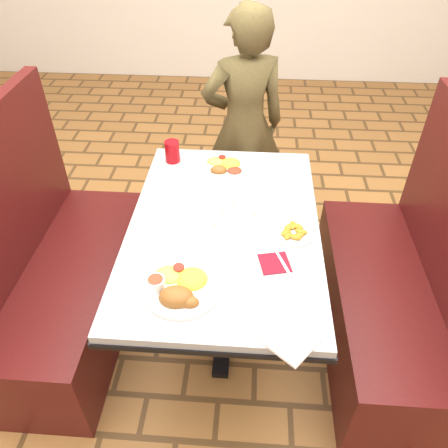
{
  "coord_description": "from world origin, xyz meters",
  "views": [
    {
      "loc": [
        0.1,
        -1.41,
        1.94
      ],
      "look_at": [
        0.0,
        0.0,
        0.75
      ],
      "focal_mm": 35.0,
      "sensor_mm": 36.0,
      "label": 1
    }
  ],
  "objects": [
    {
      "name": "lettuce_shreds",
      "position": [
        0.04,
        0.06,
        0.75
      ],
      "size": [
        0.28,
        0.32,
        0.0
      ],
      "primitive_type": null,
      "color": "#9CC74F",
      "rests_on": "dining_table"
    },
    {
      "name": "knife_utensil",
      "position": [
        -0.08,
        -0.38,
        0.76
      ],
      "size": [
        0.04,
        0.15,
        0.0
      ],
      "primitive_type": "cube",
      "rotation": [
        0.0,
        0.0,
        0.22
      ],
      "color": "silver",
      "rests_on": "dining_table"
    },
    {
      "name": "dining_table",
      "position": [
        0.0,
        0.0,
        0.65
      ],
      "size": [
        0.81,
        1.21,
        0.75
      ],
      "color": "#ACAEB1",
      "rests_on": "ground"
    },
    {
      "name": "diner_person",
      "position": [
        0.05,
        0.98,
        0.7
      ],
      "size": [
        0.58,
        0.47,
        1.4
      ],
      "primitive_type": "imported",
      "rotation": [
        0.0,
        0.0,
        3.43
      ],
      "color": "brown",
      "rests_on": "ground"
    },
    {
      "name": "booth_bench_right",
      "position": [
        0.8,
        0.0,
        0.33
      ],
      "size": [
        0.47,
        1.2,
        1.17
      ],
      "color": "#4E1311",
      "rests_on": "ground"
    },
    {
      "name": "maroon_napkin",
      "position": [
        0.21,
        -0.22,
        0.75
      ],
      "size": [
        0.13,
        0.13,
        0.0
      ],
      "primitive_type": "cube",
      "rotation": [
        0.0,
        0.0,
        0.23
      ],
      "color": "maroon",
      "rests_on": "dining_table"
    },
    {
      "name": "far_dinner_plate",
      "position": [
        -0.03,
        0.43,
        0.77
      ],
      "size": [
        0.24,
        0.24,
        0.06
      ],
      "rotation": [
        0.0,
        0.0,
        -0.29
      ],
      "color": "white",
      "rests_on": "dining_table"
    },
    {
      "name": "plantain_plate",
      "position": [
        0.29,
        -0.04,
        0.76
      ],
      "size": [
        0.17,
        0.17,
        0.03
      ],
      "rotation": [
        0.0,
        0.0,
        0.14
      ],
      "color": "white",
      "rests_on": "dining_table"
    },
    {
      "name": "red_tumbler",
      "position": [
        -0.3,
        0.48,
        0.8
      ],
      "size": [
        0.07,
        0.07,
        0.11
      ],
      "primitive_type": "cylinder",
      "color": "#B00B12",
      "rests_on": "dining_table"
    },
    {
      "name": "near_dinner_plate",
      "position": [
        -0.13,
        -0.38,
        0.78
      ],
      "size": [
        0.28,
        0.28,
        0.09
      ],
      "rotation": [
        0.0,
        0.0,
        -0.2
      ],
      "color": "white",
      "rests_on": "dining_table"
    },
    {
      "name": "spoon_utensil",
      "position": [
        0.24,
        -0.23,
        0.76
      ],
      "size": [
        0.06,
        0.13,
        0.0
      ],
      "primitive_type": "cube",
      "rotation": [
        0.0,
        0.0,
        0.37
      ],
      "color": "silver",
      "rests_on": "dining_table"
    },
    {
      "name": "paper_napkin",
      "position": [
        0.24,
        -0.55,
        0.76
      ],
      "size": [
        0.25,
        0.24,
        0.01
      ],
      "primitive_type": "cube",
      "rotation": [
        0.0,
        0.0,
        -0.68
      ],
      "color": "white",
      "rests_on": "dining_table"
    },
    {
      "name": "booth_bench_left",
      "position": [
        -0.8,
        0.0,
        0.33
      ],
      "size": [
        0.47,
        1.2,
        1.17
      ],
      "color": "#4E1311",
      "rests_on": "ground"
    },
    {
      "name": "fork_utensil",
      "position": [
        -0.12,
        -0.39,
        0.76
      ],
      "size": [
        0.04,
        0.13,
        0.0
      ],
      "primitive_type": "cube",
      "rotation": [
        0.0,
        0.0,
        -0.23
      ],
      "color": "silver",
      "rests_on": "dining_table"
    }
  ]
}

